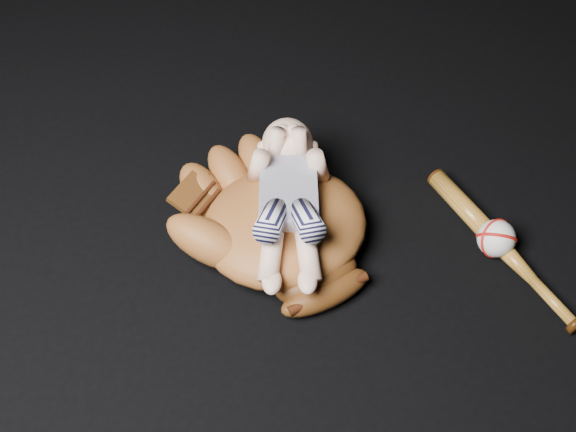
% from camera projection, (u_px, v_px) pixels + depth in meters
% --- Properties ---
extents(baseball_glove, '(0.46, 0.50, 0.13)m').
position_uv_depth(baseball_glove, '(284.00, 219.00, 1.26)').
color(baseball_glove, brown).
rests_on(baseball_glove, ground).
extents(newborn_baby, '(0.25, 0.38, 0.14)m').
position_uv_depth(newborn_baby, '(289.00, 201.00, 1.22)').
color(newborn_baby, beige).
rests_on(newborn_baby, baseball_glove).
extents(baseball_bat, '(0.13, 0.39, 0.04)m').
position_uv_depth(baseball_bat, '(502.00, 247.00, 1.28)').
color(baseball_bat, '#9C621E').
rests_on(baseball_bat, ground).
extents(baseball, '(0.08, 0.08, 0.07)m').
position_uv_depth(baseball, '(496.00, 238.00, 1.28)').
color(baseball, white).
rests_on(baseball, ground).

